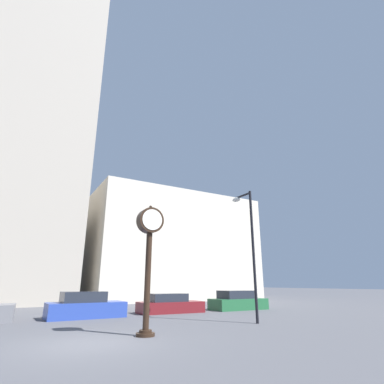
{
  "coord_description": "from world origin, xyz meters",
  "views": [
    {
      "loc": [
        -2.48,
        -10.86,
        1.87
      ],
      "look_at": [
        10.06,
        10.8,
        9.51
      ],
      "focal_mm": 28.0,
      "sensor_mm": 36.0,
      "label": 1
    }
  ],
  "objects_px": {
    "street_clock": "(149,245)",
    "street_lamp_right": "(248,233)",
    "car_maroon": "(170,305)",
    "car_green": "(238,302)",
    "car_blue": "(85,307)"
  },
  "relations": [
    {
      "from": "car_green",
      "to": "car_blue",
      "type": "bearing_deg",
      "value": -178.71
    },
    {
      "from": "street_clock",
      "to": "car_blue",
      "type": "height_order",
      "value": "street_clock"
    },
    {
      "from": "car_blue",
      "to": "car_maroon",
      "type": "height_order",
      "value": "car_blue"
    },
    {
      "from": "car_maroon",
      "to": "street_lamp_right",
      "type": "bearing_deg",
      "value": -76.04
    },
    {
      "from": "street_clock",
      "to": "car_green",
      "type": "distance_m",
      "value": 12.95
    },
    {
      "from": "car_blue",
      "to": "car_green",
      "type": "xyz_separation_m",
      "value": [
        10.94,
        0.05,
        -0.03
      ]
    },
    {
      "from": "street_clock",
      "to": "street_lamp_right",
      "type": "bearing_deg",
      "value": 9.94
    },
    {
      "from": "car_maroon",
      "to": "car_green",
      "type": "distance_m",
      "value": 5.47
    },
    {
      "from": "car_blue",
      "to": "street_lamp_right",
      "type": "distance_m",
      "value": 10.05
    },
    {
      "from": "street_clock",
      "to": "street_lamp_right",
      "type": "height_order",
      "value": "street_lamp_right"
    },
    {
      "from": "car_maroon",
      "to": "street_lamp_right",
      "type": "distance_m",
      "value": 7.83
    },
    {
      "from": "street_clock",
      "to": "car_maroon",
      "type": "height_order",
      "value": "street_clock"
    },
    {
      "from": "street_clock",
      "to": "street_lamp_right",
      "type": "relative_size",
      "value": 0.74
    },
    {
      "from": "car_green",
      "to": "street_clock",
      "type": "bearing_deg",
      "value": -142.89
    },
    {
      "from": "car_maroon",
      "to": "street_lamp_right",
      "type": "height_order",
      "value": "street_lamp_right"
    }
  ]
}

